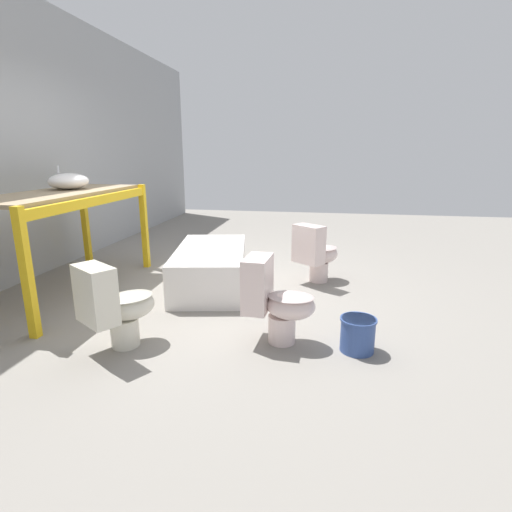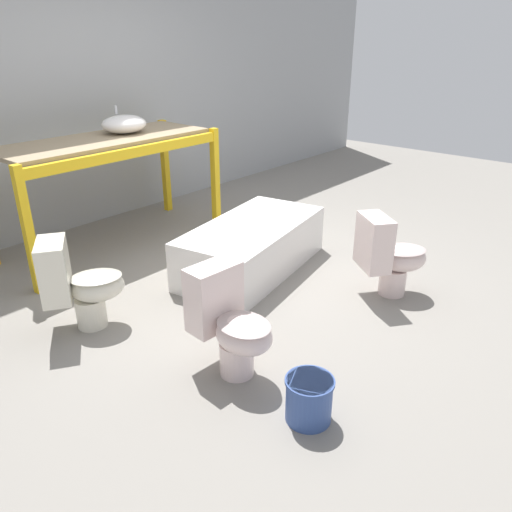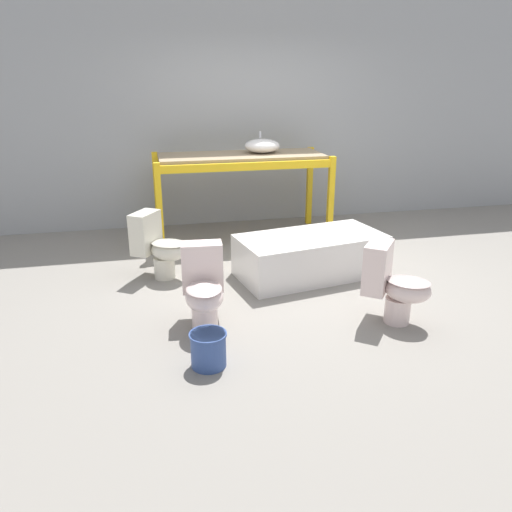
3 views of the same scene
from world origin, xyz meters
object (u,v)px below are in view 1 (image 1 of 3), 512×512
object	(u,v)px
bathtub_main	(211,264)
bucket_white	(358,334)
sink_basin	(69,181)
toilet_extra	(316,253)
toilet_near	(275,300)
toilet_far	(116,305)

from	to	relation	value
bathtub_main	bucket_white	bearing A→B (deg)	-140.65
sink_basin	toilet_extra	bearing A→B (deg)	-79.27
sink_basin	bucket_white	world-z (taller)	sink_basin
bucket_white	toilet_near	bearing A→B (deg)	85.57
toilet_near	bucket_white	xyz separation A→B (m)	(-0.05, -0.63, -0.21)
sink_basin	bucket_white	size ratio (longest dim) A/B	1.63
toilet_extra	bucket_white	distance (m)	1.65
toilet_near	toilet_extra	world-z (taller)	same
sink_basin	toilet_near	size ratio (longest dim) A/B	0.65
bathtub_main	toilet_far	xyz separation A→B (m)	(-1.53, 0.28, 0.10)
bucket_white	bathtub_main	bearing A→B (deg)	49.92
sink_basin	toilet_extra	xyz separation A→B (m)	(0.50, -2.65, -0.80)
sink_basin	toilet_far	size ratio (longest dim) A/B	0.65
bathtub_main	bucket_white	xyz separation A→B (m)	(-1.26, -1.50, -0.11)
toilet_near	bathtub_main	bearing A→B (deg)	39.87
toilet_extra	toilet_far	bearing A→B (deg)	90.52
bathtub_main	toilet_far	size ratio (longest dim) A/B	2.35
sink_basin	bathtub_main	xyz separation A→B (m)	(0.16, -1.51, -0.90)
sink_basin	toilet_extra	world-z (taller)	sink_basin
toilet_near	bucket_white	world-z (taller)	toilet_near
sink_basin	bucket_white	distance (m)	3.36
toilet_far	toilet_extra	distance (m)	2.35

